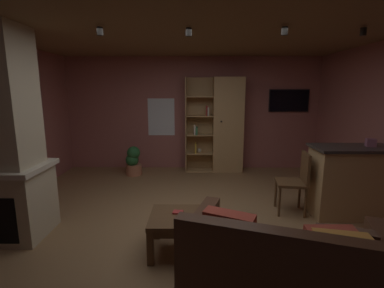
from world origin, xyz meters
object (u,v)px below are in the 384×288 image
coffee_table (178,223)px  kitchen_bar_counter (359,181)px  dining_chair (297,179)px  bookshelf_cabinet (224,126)px  leather_couch (285,270)px  potted_floor_plant (133,161)px  table_book_0 (178,212)px  wall_mounted_tv (289,101)px  tissue_box (371,143)px

coffee_table → kitchen_bar_counter: bearing=20.4°
coffee_table → dining_chair: 2.01m
bookshelf_cabinet → coffee_table: 3.46m
leather_couch → potted_floor_plant: 4.26m
potted_floor_plant → dining_chair: bearing=-33.6°
leather_couch → table_book_0: bearing=138.4°
kitchen_bar_counter → wall_mounted_tv: wall_mounted_tv is taller
bookshelf_cabinet → coffee_table: bearing=-104.5°
leather_couch → coffee_table: (-0.97, 0.79, 0.04)m
coffee_table → wall_mounted_tv: bearing=56.4°
wall_mounted_tv → dining_chair: bearing=-104.2°
table_book_0 → kitchen_bar_counter: bearing=19.2°
dining_chair → table_book_0: bearing=-150.0°
leather_couch → kitchen_bar_counter: bearing=47.5°
dining_chair → leather_couch: bearing=-111.9°
leather_couch → tissue_box: bearing=45.8°
leather_couch → table_book_0: size_ratio=16.51×
table_book_0 → wall_mounted_tv: size_ratio=0.13×
bookshelf_cabinet → dining_chair: size_ratio=2.26×
dining_chair → potted_floor_plant: bearing=146.4°
kitchen_bar_counter → coffee_table: (-2.56, -0.95, -0.17)m
kitchen_bar_counter → table_book_0: 2.71m
leather_couch → potted_floor_plant: leather_couch is taller
tissue_box → leather_couch: size_ratio=0.06×
kitchen_bar_counter → table_book_0: size_ratio=11.87×
kitchen_bar_counter → potted_floor_plant: 4.18m
leather_couch → potted_floor_plant: bearing=119.4°
leather_couch → coffee_table: 1.25m
potted_floor_plant → bookshelf_cabinet: bearing=10.4°
tissue_box → dining_chair: 1.13m
tissue_box → dining_chair: (-0.98, 0.07, -0.55)m
wall_mounted_tv → coffee_table: bearing=-123.6°
coffee_table → wall_mounted_tv: size_ratio=0.70×
kitchen_bar_counter → potted_floor_plant: bearing=151.9°
dining_chair → tissue_box: bearing=-4.0°
kitchen_bar_counter → coffee_table: 2.74m
tissue_box → wall_mounted_tv: (-0.36, 2.52, 0.49)m
bookshelf_cabinet → kitchen_bar_counter: size_ratio=1.54×
table_book_0 → potted_floor_plant: 3.07m
potted_floor_plant → table_book_0: bearing=-68.5°
potted_floor_plant → tissue_box: bearing=-27.1°
leather_couch → coffee_table: bearing=140.6°
tissue_box → table_book_0: tissue_box is taller
bookshelf_cabinet → table_book_0: bearing=-104.7°
coffee_table → potted_floor_plant: size_ratio=0.98×
leather_couch → dining_chair: 1.99m
wall_mounted_tv → table_book_0: bearing=-124.1°
wall_mounted_tv → leather_couch: bearing=-107.6°
dining_chair → kitchen_bar_counter: bearing=-5.9°
potted_floor_plant → kitchen_bar_counter: bearing=-28.1°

